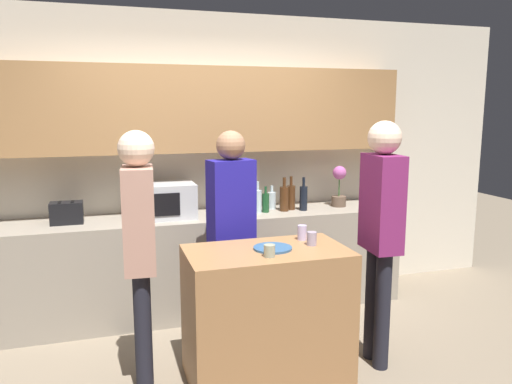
{
  "coord_description": "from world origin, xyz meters",
  "views": [
    {
      "loc": [
        -0.87,
        -2.92,
        1.84
      ],
      "look_at": [
        0.14,
        0.38,
        1.26
      ],
      "focal_mm": 35.0,
      "sensor_mm": 36.0,
      "label": 1
    }
  ],
  "objects_px": {
    "bottle_2": "(266,202)",
    "bottle_3": "(272,200)",
    "bottle_1": "(258,201)",
    "cup_2": "(269,251)",
    "microwave": "(164,201)",
    "toaster": "(67,213)",
    "bottle_5": "(291,197)",
    "person_right": "(231,219)",
    "cup_0": "(312,239)",
    "person_left": "(140,240)",
    "person_center": "(381,222)",
    "plate_on_island": "(273,248)",
    "cup_1": "(302,233)",
    "bottle_0": "(249,203)",
    "bottle_6": "(303,198)",
    "potted_plant": "(339,186)",
    "bottle_4": "(284,198)"
  },
  "relations": [
    {
      "from": "plate_on_island",
      "to": "cup_2",
      "type": "bearing_deg",
      "value": -115.83
    },
    {
      "from": "microwave",
      "to": "cup_2",
      "type": "bearing_deg",
      "value": -71.1
    },
    {
      "from": "bottle_3",
      "to": "bottle_5",
      "type": "relative_size",
      "value": 0.7
    },
    {
      "from": "potted_plant",
      "to": "bottle_5",
      "type": "relative_size",
      "value": 1.25
    },
    {
      "from": "person_right",
      "to": "bottle_1",
      "type": "bearing_deg",
      "value": -132.48
    },
    {
      "from": "bottle_6",
      "to": "cup_2",
      "type": "relative_size",
      "value": 3.97
    },
    {
      "from": "bottle_6",
      "to": "cup_0",
      "type": "distance_m",
      "value": 1.25
    },
    {
      "from": "potted_plant",
      "to": "bottle_4",
      "type": "xyz_separation_m",
      "value": [
        -0.58,
        -0.05,
        -0.08
      ]
    },
    {
      "from": "bottle_0",
      "to": "person_right",
      "type": "bearing_deg",
      "value": -117.97
    },
    {
      "from": "bottle_5",
      "to": "cup_1",
      "type": "relative_size",
      "value": 2.96
    },
    {
      "from": "bottle_6",
      "to": "cup_1",
      "type": "height_order",
      "value": "bottle_6"
    },
    {
      "from": "potted_plant",
      "to": "person_center",
      "type": "xyz_separation_m",
      "value": [
        -0.33,
        -1.32,
        -0.04
      ]
    },
    {
      "from": "cup_1",
      "to": "person_center",
      "type": "height_order",
      "value": "person_center"
    },
    {
      "from": "bottle_3",
      "to": "plate_on_island",
      "type": "xyz_separation_m",
      "value": [
        -0.45,
        -1.34,
        -0.06
      ]
    },
    {
      "from": "bottle_0",
      "to": "bottle_4",
      "type": "distance_m",
      "value": 0.35
    },
    {
      "from": "microwave",
      "to": "bottle_5",
      "type": "bearing_deg",
      "value": -0.18
    },
    {
      "from": "cup_1",
      "to": "person_right",
      "type": "relative_size",
      "value": 0.06
    },
    {
      "from": "cup_2",
      "to": "bottle_1",
      "type": "bearing_deg",
      "value": 75.72
    },
    {
      "from": "bottle_5",
      "to": "person_left",
      "type": "height_order",
      "value": "person_left"
    },
    {
      "from": "microwave",
      "to": "toaster",
      "type": "relative_size",
      "value": 2.0
    },
    {
      "from": "toaster",
      "to": "cup_1",
      "type": "xyz_separation_m",
      "value": [
        1.64,
        -1.1,
        -0.02
      ]
    },
    {
      "from": "bottle_0",
      "to": "bottle_3",
      "type": "distance_m",
      "value": 0.32
    },
    {
      "from": "bottle_3",
      "to": "person_left",
      "type": "distance_m",
      "value": 1.83
    },
    {
      "from": "plate_on_island",
      "to": "microwave",
      "type": "bearing_deg",
      "value": 114.01
    },
    {
      "from": "bottle_3",
      "to": "plate_on_island",
      "type": "height_order",
      "value": "bottle_3"
    },
    {
      "from": "bottle_3",
      "to": "bottle_6",
      "type": "xyz_separation_m",
      "value": [
        0.26,
        -0.15,
        0.03
      ]
    },
    {
      "from": "microwave",
      "to": "potted_plant",
      "type": "bearing_deg",
      "value": 0.05
    },
    {
      "from": "bottle_1",
      "to": "bottle_5",
      "type": "distance_m",
      "value": 0.35
    },
    {
      "from": "bottle_1",
      "to": "bottle_2",
      "type": "relative_size",
      "value": 1.19
    },
    {
      "from": "toaster",
      "to": "person_center",
      "type": "distance_m",
      "value": 2.52
    },
    {
      "from": "bottle_1",
      "to": "person_left",
      "type": "height_order",
      "value": "person_left"
    },
    {
      "from": "bottle_2",
      "to": "person_left",
      "type": "relative_size",
      "value": 0.14
    },
    {
      "from": "bottle_6",
      "to": "cup_2",
      "type": "distance_m",
      "value": 1.56
    },
    {
      "from": "bottle_6",
      "to": "cup_2",
      "type": "bearing_deg",
      "value": -120.38
    },
    {
      "from": "bottle_2",
      "to": "bottle_3",
      "type": "relative_size",
      "value": 1.08
    },
    {
      "from": "bottle_1",
      "to": "bottle_5",
      "type": "bearing_deg",
      "value": 7.55
    },
    {
      "from": "toaster",
      "to": "bottle_1",
      "type": "height_order",
      "value": "bottle_1"
    },
    {
      "from": "bottle_1",
      "to": "cup_0",
      "type": "bearing_deg",
      "value": -89.28
    },
    {
      "from": "toaster",
      "to": "cup_0",
      "type": "relative_size",
      "value": 2.78
    },
    {
      "from": "bottle_0",
      "to": "cup_2",
      "type": "distance_m",
      "value": 1.36
    },
    {
      "from": "bottle_2",
      "to": "bottle_5",
      "type": "xyz_separation_m",
      "value": [
        0.27,
        0.05,
        0.03
      ]
    },
    {
      "from": "bottle_5",
      "to": "person_center",
      "type": "relative_size",
      "value": 0.18
    },
    {
      "from": "plate_on_island",
      "to": "cup_1",
      "type": "relative_size",
      "value": 2.43
    },
    {
      "from": "toaster",
      "to": "bottle_5",
      "type": "xyz_separation_m",
      "value": [
        1.98,
        -0.01,
        0.03
      ]
    },
    {
      "from": "plate_on_island",
      "to": "bottle_5",
      "type": "bearing_deg",
      "value": 63.95
    },
    {
      "from": "toaster",
      "to": "bottle_6",
      "type": "height_order",
      "value": "bottle_6"
    },
    {
      "from": "bottle_3",
      "to": "bottle_2",
      "type": "bearing_deg",
      "value": -128.55
    },
    {
      "from": "microwave",
      "to": "bottle_0",
      "type": "distance_m",
      "value": 0.75
    },
    {
      "from": "bottle_0",
      "to": "cup_0",
      "type": "bearing_deg",
      "value": -84.82
    },
    {
      "from": "person_left",
      "to": "bottle_3",
      "type": "bearing_deg",
      "value": 138.86
    }
  ]
}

